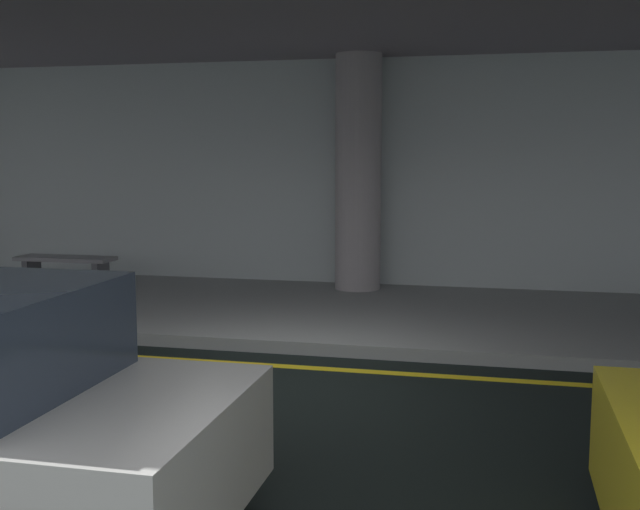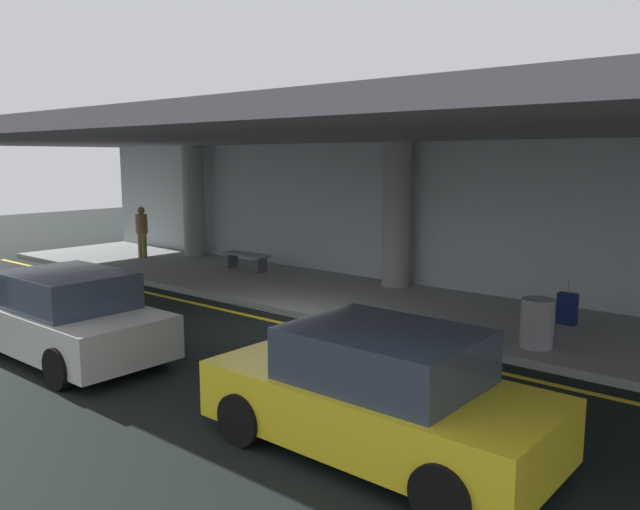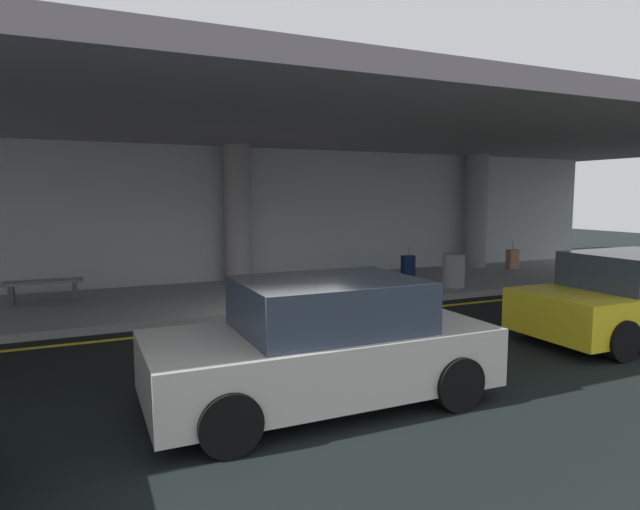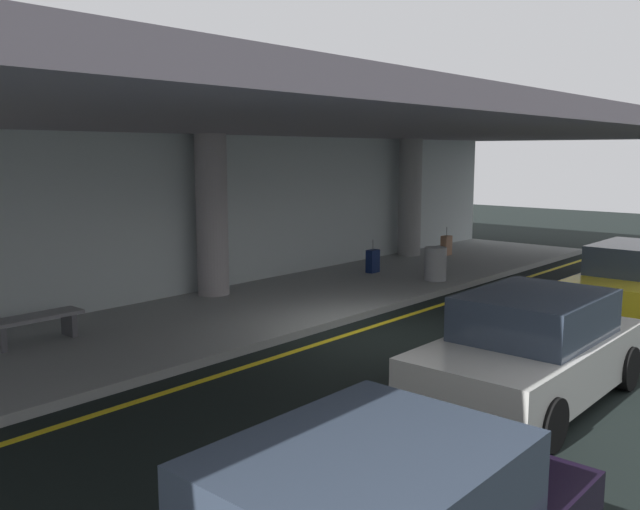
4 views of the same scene
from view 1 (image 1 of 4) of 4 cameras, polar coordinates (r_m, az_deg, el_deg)
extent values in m
plane|color=black|center=(7.97, -3.35, -9.11)|extent=(60.00, 60.00, 0.00)
cube|color=gray|center=(10.88, 1.26, -4.24)|extent=(26.00, 4.20, 0.15)
cube|color=yellow|center=(8.44, -2.38, -8.15)|extent=(26.00, 0.14, 0.01)
cylinder|color=gray|center=(12.23, 2.82, 6.00)|extent=(0.72, 0.72, 3.65)
cube|color=gray|center=(10.31, 0.73, 16.79)|extent=(28.00, 13.20, 0.30)
cube|color=#ADB8B9|center=(12.87, 3.33, 5.73)|extent=(26.00, 0.30, 3.80)
cylinder|color=black|center=(5.47, -10.84, -13.52)|extent=(0.64, 0.22, 0.64)
cube|color=slate|center=(13.20, -18.15, -0.24)|extent=(1.60, 0.50, 0.06)
cube|color=#4C4C51|center=(13.56, -20.36, -1.17)|extent=(0.10, 0.40, 0.42)
cube|color=#4C4C51|center=(12.93, -15.76, -1.38)|extent=(0.10, 0.40, 0.42)
camera|label=2|loc=(6.94, 116.57, 6.31)|focal=35.84mm
camera|label=3|loc=(6.31, -94.44, 1.61)|focal=30.05mm
camera|label=4|loc=(12.15, -77.51, 7.06)|focal=38.18mm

